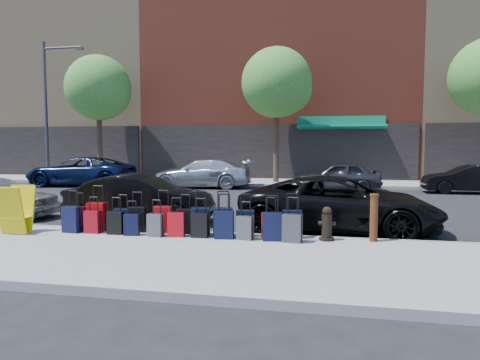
% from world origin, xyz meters
% --- Properties ---
extents(ground, '(120.00, 120.00, 0.00)m').
position_xyz_m(ground, '(0.00, 0.00, 0.00)').
color(ground, black).
rests_on(ground, ground).
extents(sidewalk_near, '(60.00, 4.00, 0.15)m').
position_xyz_m(sidewalk_near, '(0.00, -6.50, 0.07)').
color(sidewalk_near, gray).
rests_on(sidewalk_near, ground).
extents(sidewalk_far, '(60.00, 4.00, 0.15)m').
position_xyz_m(sidewalk_far, '(0.00, 10.00, 0.07)').
color(sidewalk_far, gray).
rests_on(sidewalk_far, ground).
extents(curb_near, '(60.00, 0.08, 0.15)m').
position_xyz_m(curb_near, '(0.00, -4.48, 0.07)').
color(curb_near, gray).
rests_on(curb_near, ground).
extents(curb_far, '(60.00, 0.08, 0.15)m').
position_xyz_m(curb_far, '(0.00, 7.98, 0.07)').
color(curb_far, gray).
rests_on(curb_far, ground).
extents(building_left, '(15.00, 12.12, 16.00)m').
position_xyz_m(building_left, '(-16.00, 17.98, 7.98)').
color(building_left, '#917B59').
rests_on(building_left, ground).
extents(building_center, '(17.00, 12.85, 20.00)m').
position_xyz_m(building_center, '(0.00, 17.99, 9.98)').
color(building_center, maroon).
rests_on(building_center, ground).
extents(tree_left, '(3.80, 3.80, 7.27)m').
position_xyz_m(tree_left, '(-9.86, 9.50, 5.41)').
color(tree_left, black).
rests_on(tree_left, sidewalk_far).
extents(tree_center, '(3.80, 3.80, 7.27)m').
position_xyz_m(tree_center, '(0.64, 9.50, 5.41)').
color(tree_center, black).
rests_on(tree_center, sidewalk_far).
extents(streetlight, '(2.59, 0.18, 8.00)m').
position_xyz_m(streetlight, '(-12.80, 8.80, 4.66)').
color(streetlight, '#333338').
rests_on(streetlight, sidewalk_far).
extents(suitcase_front_0, '(0.39, 0.26, 0.87)m').
position_xyz_m(suitcase_front_0, '(-2.55, -4.79, 0.42)').
color(suitcase_front_0, '#AF150B').
rests_on(suitcase_front_0, sidewalk_near).
extents(suitcase_front_1, '(0.44, 0.25, 1.05)m').
position_xyz_m(suitcase_front_1, '(-2.05, -4.82, 0.48)').
color(suitcase_front_1, maroon).
rests_on(suitcase_front_1, sidewalk_near).
extents(suitcase_front_2, '(0.36, 0.20, 0.85)m').
position_xyz_m(suitcase_front_2, '(-1.42, -4.82, 0.42)').
color(suitcase_front_2, black).
rests_on(suitcase_front_2, sidewalk_near).
extents(suitcase_front_3, '(0.41, 0.27, 0.92)m').
position_xyz_m(suitcase_front_3, '(-1.07, -4.80, 0.44)').
color(suitcase_front_3, black).
rests_on(suitcase_front_3, sidewalk_near).
extents(suitcase_front_4, '(0.42, 0.26, 0.97)m').
position_xyz_m(suitcase_front_4, '(-0.45, -4.77, 0.45)').
color(suitcase_front_4, '#A60A10').
rests_on(suitcase_front_4, sidewalk_near).
extents(suitcase_front_5, '(0.37, 0.21, 0.88)m').
position_xyz_m(suitcase_front_5, '(0.06, -4.75, 0.43)').
color(suitcase_front_5, black).
rests_on(suitcase_front_5, sidewalk_near).
extents(suitcase_front_6, '(0.43, 0.29, 0.97)m').
position_xyz_m(suitcase_front_6, '(0.45, -4.81, 0.45)').
color(suitcase_front_6, black).
rests_on(suitcase_front_6, sidewalk_near).
extents(suitcase_front_7, '(0.44, 0.28, 0.99)m').
position_xyz_m(suitcase_front_7, '(0.95, -4.81, 0.46)').
color(suitcase_front_7, black).
rests_on(suitcase_front_7, sidewalk_near).
extents(suitcase_front_8, '(0.41, 0.27, 0.92)m').
position_xyz_m(suitcase_front_8, '(1.45, -4.79, 0.44)').
color(suitcase_front_8, black).
rests_on(suitcase_front_8, sidewalk_near).
extents(suitcase_front_9, '(0.37, 0.21, 0.87)m').
position_xyz_m(suitcase_front_9, '(2.00, -4.80, 0.42)').
color(suitcase_front_9, '#AD0B14').
rests_on(suitcase_front_9, sidewalk_near).
extents(suitcase_front_10, '(0.43, 0.29, 0.96)m').
position_xyz_m(suitcase_front_10, '(2.46, -4.76, 0.45)').
color(suitcase_front_10, black).
rests_on(suitcase_front_10, sidewalk_near).
extents(suitcase_back_0, '(0.42, 0.27, 0.96)m').
position_xyz_m(suitcase_back_0, '(-2.50, -5.13, 0.45)').
color(suitcase_back_0, black).
rests_on(suitcase_back_0, sidewalk_near).
extents(suitcase_back_1, '(0.34, 0.20, 0.82)m').
position_xyz_m(suitcase_back_1, '(-2.00, -5.11, 0.41)').
color(suitcase_back_1, maroon).
rests_on(suitcase_back_1, sidewalk_near).
extents(suitcase_back_2, '(0.35, 0.22, 0.82)m').
position_xyz_m(suitcase_back_2, '(-1.43, -5.12, 0.41)').
color(suitcase_back_2, black).
rests_on(suitcase_back_2, sidewalk_near).
extents(suitcase_back_3, '(0.35, 0.24, 0.76)m').
position_xyz_m(suitcase_back_3, '(-1.02, -5.17, 0.39)').
color(suitcase_back_3, black).
rests_on(suitcase_back_3, sidewalk_near).
extents(suitcase_back_4, '(0.35, 0.23, 0.80)m').
position_xyz_m(suitcase_back_4, '(-0.47, -5.17, 0.40)').
color(suitcase_back_4, '#424247').
rests_on(suitcase_back_4, sidewalk_near).
extents(suitcase_back_5, '(0.38, 0.26, 0.85)m').
position_xyz_m(suitcase_back_5, '(-0.02, -5.10, 0.42)').
color(suitcase_back_5, '#B40B15').
rests_on(suitcase_back_5, sidewalk_near).
extents(suitcase_back_6, '(0.36, 0.21, 0.85)m').
position_xyz_m(suitcase_back_6, '(0.51, -5.08, 0.41)').
color(suitcase_back_6, black).
rests_on(suitcase_back_6, sidewalk_near).
extents(suitcase_back_7, '(0.43, 0.28, 0.95)m').
position_xyz_m(suitcase_back_7, '(1.05, -5.09, 0.45)').
color(suitcase_back_7, black).
rests_on(suitcase_back_7, sidewalk_near).
extents(suitcase_back_8, '(0.37, 0.25, 0.80)m').
position_xyz_m(suitcase_back_8, '(1.50, -5.10, 0.40)').
color(suitcase_back_8, '#414147').
rests_on(suitcase_back_8, sidewalk_near).
extents(suitcase_back_9, '(0.42, 0.28, 0.94)m').
position_xyz_m(suitcase_back_9, '(2.08, -5.09, 0.44)').
color(suitcase_back_9, black).
rests_on(suitcase_back_9, sidewalk_near).
extents(suitcase_back_10, '(0.42, 0.28, 0.92)m').
position_xyz_m(suitcase_back_10, '(2.49, -5.15, 0.44)').
color(suitcase_back_10, '#35353A').
rests_on(suitcase_back_10, sidewalk_near).
extents(fire_hydrant, '(0.36, 0.32, 0.70)m').
position_xyz_m(fire_hydrant, '(3.19, -4.83, 0.47)').
color(fire_hydrant, black).
rests_on(fire_hydrant, sidewalk_near).
extents(bollard, '(0.18, 0.18, 0.98)m').
position_xyz_m(bollard, '(4.13, -4.75, 0.66)').
color(bollard, '#38190C').
rests_on(bollard, sidewalk_near).
extents(display_rack, '(0.65, 0.70, 1.07)m').
position_xyz_m(display_rack, '(-3.63, -5.51, 0.68)').
color(display_rack, '#CEBF0B').
rests_on(display_rack, sidewalk_near).
extents(car_near_1, '(4.11, 1.79, 1.31)m').
position_xyz_m(car_near_1, '(-1.85, -2.84, 0.66)').
color(car_near_1, black).
rests_on(car_near_1, ground).
extents(car_near_2, '(5.13, 2.83, 1.36)m').
position_xyz_m(car_near_2, '(3.50, -2.99, 0.68)').
color(car_near_2, black).
rests_on(car_near_2, ground).
extents(car_far_0, '(5.72, 2.99, 1.54)m').
position_xyz_m(car_far_0, '(-9.55, 6.67, 0.77)').
color(car_far_0, '#0B1533').
rests_on(car_far_0, ground).
extents(car_far_1, '(5.12, 2.30, 1.46)m').
position_xyz_m(car_far_1, '(-2.98, 6.98, 0.73)').
color(car_far_1, silver).
rests_on(car_far_1, ground).
extents(car_far_2, '(4.15, 1.99, 1.37)m').
position_xyz_m(car_far_2, '(3.71, 6.93, 0.68)').
color(car_far_2, '#303032').
rests_on(car_far_2, ground).
extents(car_far_3, '(3.87, 1.39, 1.27)m').
position_xyz_m(car_far_3, '(9.41, 6.74, 0.64)').
color(car_far_3, black).
rests_on(car_far_3, ground).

